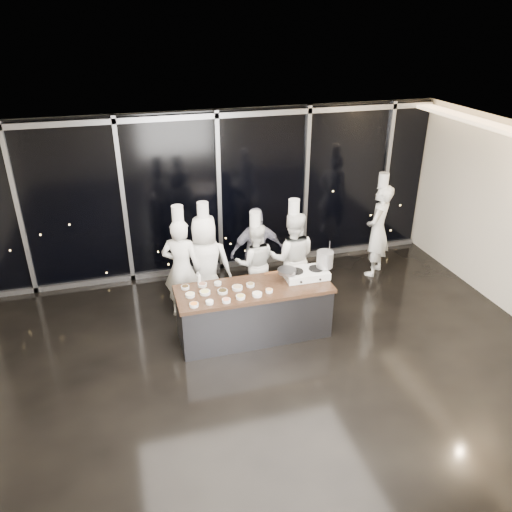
{
  "coord_description": "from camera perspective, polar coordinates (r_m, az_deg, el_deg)",
  "views": [
    {
      "loc": [
        -1.83,
        -5.65,
        4.81
      ],
      "look_at": [
        0.12,
        1.2,
        1.29
      ],
      "focal_mm": 35.0,
      "sensor_mm": 36.0,
      "label": 1
    }
  ],
  "objects": [
    {
      "name": "chef_right",
      "position": [
        8.85,
        4.16,
        -0.18
      ],
      "size": [
        1.0,
        0.87,
        1.96
      ],
      "rotation": [
        0.0,
        0.0,
        2.84
      ],
      "color": "silver",
      "rests_on": "ground"
    },
    {
      "name": "chef_far_left",
      "position": [
        8.47,
        -8.5,
        -1.37
      ],
      "size": [
        0.77,
        0.65,
        2.03
      ],
      "rotation": [
        0.0,
        0.0,
        2.74
      ],
      "color": "silver",
      "rests_on": "ground"
    },
    {
      "name": "chef_side",
      "position": [
        10.06,
        13.75,
        2.93
      ],
      "size": [
        0.8,
        0.79,
        2.09
      ],
      "rotation": [
        0.0,
        0.0,
        3.9
      ],
      "color": "silver",
      "rests_on": "ground"
    },
    {
      "name": "room_shell",
      "position": [
        6.52,
        3.38,
        3.08
      ],
      "size": [
        9.02,
        7.02,
        3.21
      ],
      "color": "beige",
      "rests_on": "ground"
    },
    {
      "name": "frying_pan",
      "position": [
        7.99,
        3.49,
        -1.71
      ],
      "size": [
        0.53,
        0.31,
        0.05
      ],
      "rotation": [
        0.0,
        0.0,
        -0.01
      ],
      "color": "slate",
      "rests_on": "stove"
    },
    {
      "name": "demo_counter",
      "position": [
        8.07,
        -0.23,
        -6.36
      ],
      "size": [
        2.46,
        0.86,
        0.9
      ],
      "color": "#39393E",
      "rests_on": "ground"
    },
    {
      "name": "chef_center",
      "position": [
        8.9,
        -0.1,
        -0.74
      ],
      "size": [
        0.81,
        0.68,
        1.73
      ],
      "rotation": [
        0.0,
        0.0,
        2.98
      ],
      "color": "silver",
      "rests_on": "ground"
    },
    {
      "name": "ground",
      "position": [
        7.64,
        1.65,
        -12.74
      ],
      "size": [
        9.0,
        9.0,
        0.0
      ],
      "primitive_type": "plane",
      "color": "black",
      "rests_on": "ground"
    },
    {
      "name": "stock_pot",
      "position": [
        8.18,
        7.88,
        -0.36
      ],
      "size": [
        0.27,
        0.27,
        0.27
      ],
      "primitive_type": "cylinder",
      "rotation": [
        0.0,
        0.0,
        -0.01
      ],
      "color": "silver",
      "rests_on": "stove"
    },
    {
      "name": "chef_left",
      "position": [
        8.57,
        -5.79,
        -0.91
      ],
      "size": [
        0.99,
        0.78,
        2.03
      ],
      "rotation": [
        0.0,
        0.0,
        2.88
      ],
      "color": "silver",
      "rests_on": "ground"
    },
    {
      "name": "guest",
      "position": [
        9.1,
        0.11,
        0.49
      ],
      "size": [
        1.0,
        0.44,
        1.69
      ],
      "rotation": [
        0.0,
        0.0,
        3.17
      ],
      "color": "#141233",
      "rests_on": "ground"
    },
    {
      "name": "prep_bowls",
      "position": [
        7.68,
        -3.98,
        -4.16
      ],
      "size": [
        1.35,
        0.7,
        0.05
      ],
      "color": "white",
      "rests_on": "demo_counter"
    },
    {
      "name": "squeeze_bottle",
      "position": [
        7.94,
        -6.51,
        -2.59
      ],
      "size": [
        0.06,
        0.06,
        0.21
      ],
      "color": "silver",
      "rests_on": "demo_counter"
    },
    {
      "name": "window_wall",
      "position": [
        9.8,
        -4.29,
        7.09
      ],
      "size": [
        8.9,
        0.11,
        3.2
      ],
      "color": "black",
      "rests_on": "ground"
    },
    {
      "name": "stove",
      "position": [
        8.15,
        5.72,
        -2.0
      ],
      "size": [
        0.71,
        0.46,
        0.14
      ],
      "rotation": [
        0.0,
        0.0,
        -0.01
      ],
      "color": "silver",
      "rests_on": "demo_counter"
    }
  ]
}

